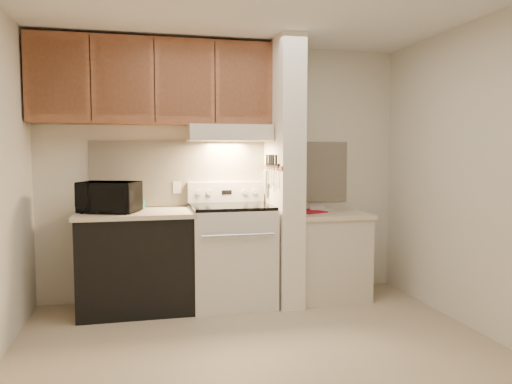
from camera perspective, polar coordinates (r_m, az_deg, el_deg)
name	(u,v)px	position (r m, az deg, el deg)	size (l,w,h in m)	color
floor	(260,350)	(3.82, 0.48, -17.65)	(3.60, 3.60, 0.00)	tan
wall_back	(225,171)	(5.01, -3.57, 2.36)	(3.60, 0.02, 2.50)	beige
wall_right	(481,177)	(4.34, 24.30, 1.59)	(0.02, 3.00, 2.50)	beige
backsplash	(225,173)	(5.00, -3.55, 2.18)	(2.60, 0.02, 0.63)	#EFE0C5
range_body	(231,256)	(4.77, -2.82, -7.33)	(0.76, 0.65, 0.92)	silver
oven_window	(238,259)	(4.46, -2.08, -7.66)	(0.50, 0.01, 0.30)	black
oven_handle	(239,235)	(4.38, -2.00, -4.95)	(0.02, 0.02, 0.65)	silver
cooktop	(231,206)	(4.69, -2.85, -1.65)	(0.74, 0.64, 0.03)	black
range_backguard	(226,192)	(4.96, -3.44, 0.02)	(0.76, 0.08, 0.20)	silver
range_display	(227,192)	(4.92, -3.36, -0.02)	(0.10, 0.01, 0.04)	black
range_knob_left_outer	(198,193)	(4.88, -6.60, -0.08)	(0.05, 0.05, 0.02)	silver
range_knob_left_inner	(209,193)	(4.89, -5.43, -0.06)	(0.05, 0.05, 0.02)	silver
range_knob_right_inner	(245,192)	(4.95, -1.30, 0.02)	(0.05, 0.05, 0.02)	silver
range_knob_right_outer	(254,192)	(4.97, -0.17, 0.04)	(0.05, 0.05, 0.02)	silver
dishwasher_front	(136,263)	(4.71, -13.53, -7.92)	(1.00, 0.63, 0.87)	black
left_countertop	(135,214)	(4.63, -13.64, -2.42)	(1.04, 0.67, 0.04)	beige
spoon_rest	(99,209)	(4.84, -17.47, -1.87)	(0.22, 0.07, 0.01)	black
teal_jar	(141,204)	(4.85, -13.05, -1.32)	(0.08, 0.08, 0.09)	#206E5D
outlet	(177,187)	(4.94, -9.01, 0.53)	(0.08, 0.01, 0.12)	beige
microwave	(109,197)	(4.61, -16.42, -0.56)	(0.49, 0.34, 0.27)	black
partition_pillar	(284,172)	(4.78, 3.18, 2.25)	(0.22, 0.70, 2.50)	white
pillar_trim	(272,167)	(4.75, 1.83, 2.84)	(0.01, 0.70, 0.04)	brown
knife_strip	(273,165)	(4.70, 1.92, 3.07)	(0.02, 0.42, 0.04)	black
knife_blade_a	(276,177)	(4.55, 2.29, 1.75)	(0.01, 0.04, 0.16)	silver
knife_handle_a	(276,160)	(4.54, 2.32, 3.64)	(0.02, 0.02, 0.10)	black
knife_blade_b	(273,177)	(4.64, 1.99, 1.68)	(0.01, 0.04, 0.18)	silver
knife_handle_b	(273,160)	(4.63, 1.99, 3.66)	(0.02, 0.02, 0.10)	black
knife_blade_c	(271,178)	(4.71, 1.76, 1.61)	(0.01, 0.04, 0.20)	silver
knife_handle_c	(271,160)	(4.70, 1.76, 3.68)	(0.02, 0.02, 0.10)	black
knife_blade_d	(269,176)	(4.78, 1.51, 1.90)	(0.01, 0.04, 0.16)	silver
knife_handle_d	(269,160)	(4.77, 1.54, 3.69)	(0.02, 0.02, 0.10)	black
knife_blade_e	(267,176)	(4.86, 1.27, 1.82)	(0.01, 0.04, 0.18)	silver
knife_handle_e	(267,160)	(4.86, 1.26, 3.71)	(0.02, 0.02, 0.10)	black
oven_mitt	(266,182)	(4.92, 1.14, 1.11)	(0.03, 0.10, 0.23)	gray
right_cab_base	(328,257)	(5.04, 8.20, -7.36)	(0.70, 0.60, 0.81)	beige
right_countertop	(328,215)	(4.97, 8.26, -2.56)	(0.74, 0.64, 0.04)	beige
red_folder	(308,211)	(5.00, 5.92, -2.20)	(0.24, 0.33, 0.01)	#A91022
white_box	(317,209)	(5.11, 7.00, -1.89)	(0.15, 0.10, 0.04)	white
range_hood	(229,133)	(4.79, -3.15, 6.74)	(0.78, 0.44, 0.15)	beige
hood_lip	(233,137)	(4.58, -2.69, 6.27)	(0.78, 0.04, 0.06)	beige
upper_cabinets	(154,83)	(4.80, -11.59, 12.16)	(2.18, 0.33, 0.77)	brown
cab_door_a	(57,77)	(4.69, -21.79, 12.10)	(0.46, 0.01, 0.63)	brown
cab_gap_a	(90,78)	(4.66, -18.40, 12.25)	(0.01, 0.01, 0.73)	black
cab_door_b	(123,79)	(4.65, -14.97, 12.35)	(0.46, 0.01, 0.63)	brown
cab_gap_b	(154,80)	(4.64, -11.53, 12.42)	(0.01, 0.01, 0.73)	black
cab_door_c	(185,81)	(4.66, -8.10, 12.43)	(0.46, 0.01, 0.63)	brown
cab_gap_c	(215,82)	(4.69, -4.71, 12.41)	(0.01, 0.01, 0.73)	black
cab_door_d	(244,83)	(4.74, -1.37, 12.35)	(0.46, 0.01, 0.63)	brown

